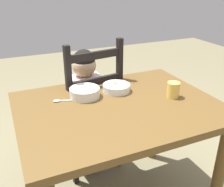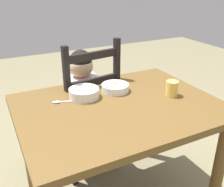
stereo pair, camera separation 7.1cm
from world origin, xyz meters
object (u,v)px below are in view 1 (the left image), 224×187
Objects in this scene: bowl_of_carrots at (116,88)px; spoon at (60,101)px; drinking_cup at (173,90)px; dining_table at (119,123)px; bowl_of_peas at (85,92)px; child_figure at (87,94)px; dining_chair at (88,112)px.

bowl_of_carrots is 1.25× the size of spoon.
dining_table is at bearing 173.77° from drinking_cup.
bowl_of_peas is at bearing 156.18° from drinking_cup.
child_figure reaches higher than bowl_of_peas.
bowl_of_carrots is (0.10, -0.29, 0.15)m from child_figure.
dining_chair reaches higher than bowl_of_carrots.
child_figure is 5.37× the size of bowl_of_peas.
dining_table is 0.27m from bowl_of_peas.
dining_chair reaches higher than bowl_of_peas.
dining_table is 0.47m from child_figure.
bowl_of_peas is 0.15m from spoon.
dining_table is 6.27× the size of bowl_of_peas.
bowl_of_carrots is at bearing 0.02° from bowl_of_peas.
dining_chair is 6.12× the size of bowl_of_carrots.
spoon is at bearing -179.49° from bowl_of_peas.
bowl_of_peas is at bearing -179.98° from bowl_of_carrots.
dining_table is 0.36m from spoon.
spoon is (-0.26, -0.30, 0.28)m from dining_chair.
child_figure reaches higher than spoon.
child_figure is 5.63× the size of bowl_of_carrots.
dining_chair is at bearing 126.15° from drinking_cup.
dining_table is 1.07× the size of dining_chair.
dining_chair reaches higher than child_figure.
bowl_of_peas reaches higher than spoon.
bowl_of_carrots is at bearing 0.23° from spoon.
child_figure is at bearing 49.13° from spoon.
spoon is (-0.25, -0.29, 0.13)m from child_figure.
spoon is at bearing -131.48° from dining_chair.
bowl_of_peas is 1.31× the size of spoon.
spoon is (-0.29, 0.17, 0.13)m from dining_table.
child_figure is at bearing 94.78° from dining_table.
dining_chair is 1.09× the size of child_figure.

